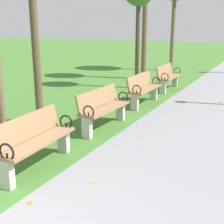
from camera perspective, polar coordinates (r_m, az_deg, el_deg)
park_bench_2 at (r=5.27m, az=-13.92°, el=-5.02°), size 0.55×1.62×0.90m
park_bench_3 at (r=7.06m, az=-1.64°, el=0.82°), size 0.53×1.62×0.90m
park_bench_4 at (r=9.24m, az=5.80°, el=4.35°), size 0.49×1.61×0.90m
park_bench_5 at (r=11.44m, az=10.24°, el=6.41°), size 0.48×1.60×0.90m
scattered_leaves at (r=5.62m, az=2.47°, el=-8.32°), size 5.05×10.31×0.02m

